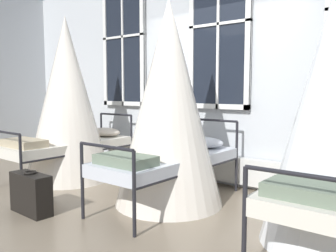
% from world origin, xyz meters
% --- Properties ---
extents(ground, '(21.83, 21.83, 0.00)m').
position_xyz_m(ground, '(0.00, 0.00, 0.00)').
color(ground, gray).
extents(back_wall_with_windows, '(8.76, 0.10, 3.23)m').
position_xyz_m(back_wall_with_windows, '(0.00, 1.37, 1.62)').
color(back_wall_with_windows, silver).
rests_on(back_wall_with_windows, ground).
extents(window_bank, '(4.70, 0.10, 2.96)m').
position_xyz_m(window_bank, '(0.00, 1.25, 1.23)').
color(window_bank, black).
rests_on(window_bank, ground).
extents(cot_first, '(1.27, 1.97, 2.43)m').
position_xyz_m(cot_first, '(-1.91, 0.12, 1.17)').
color(cot_first, black).
rests_on(cot_first, ground).
extents(cot_second, '(1.27, 1.98, 2.39)m').
position_xyz_m(cot_second, '(0.01, 0.14, 1.15)').
color(cot_second, black).
rests_on(cot_second, ground).
extents(suitcase_dark, '(0.57, 0.23, 0.47)m').
position_xyz_m(suitcase_dark, '(-0.95, -1.07, 0.22)').
color(suitcase_dark, black).
rests_on(suitcase_dark, ground).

